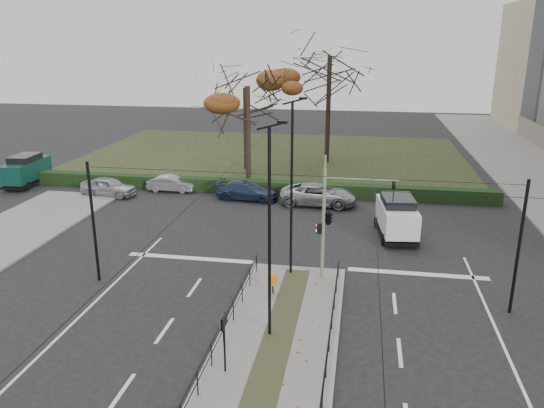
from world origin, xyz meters
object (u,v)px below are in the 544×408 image
at_px(parked_car_first, 108,187).
at_px(rust_tree, 245,88).
at_px(white_van, 397,216).
at_px(info_panel, 224,328).
at_px(parked_car_second, 171,184).
at_px(litter_bin, 273,280).
at_px(green_van, 26,169).
at_px(traffic_light, 330,216).
at_px(bare_tree_center, 330,64).
at_px(bare_tree_near, 247,93).
at_px(parked_car_fourth, 318,194).
at_px(parked_car_third, 247,191).
at_px(streetlamp_median_near, 270,232).
at_px(streetlamp_median_far, 292,188).

distance_m(parked_car_first, rust_tree, 14.78).
bearing_deg(white_van, parked_car_first, 166.30).
height_order(info_panel, parked_car_second, info_panel).
xyz_separation_m(parked_car_second, rust_tree, (4.25, 8.08, 6.73)).
relative_size(litter_bin, green_van, 0.19).
relative_size(traffic_light, bare_tree_center, 0.42).
bearing_deg(bare_tree_near, info_panel, -79.61).
bearing_deg(parked_car_fourth, bare_tree_near, 49.96).
relative_size(parked_car_first, parked_car_third, 0.91).
relative_size(parked_car_fourth, bare_tree_near, 0.53).
bearing_deg(streetlamp_median_near, litter_bin, 97.76).
distance_m(streetlamp_median_near, parked_car_fourth, 18.52).
bearing_deg(bare_tree_near, bare_tree_center, 53.67).
height_order(parked_car_first, white_van, white_van).
xyz_separation_m(litter_bin, parked_car_second, (-10.83, 16.22, -0.21)).
xyz_separation_m(streetlamp_median_far, green_van, (-23.61, 13.69, -3.30)).
distance_m(litter_bin, parked_car_fourth, 14.63).
bearing_deg(streetlamp_median_near, bare_tree_near, 104.15).
xyz_separation_m(parked_car_second, parked_car_third, (6.34, -1.21, 0.07)).
distance_m(white_van, bare_tree_center, 21.75).
bearing_deg(bare_tree_near, green_van, -166.21).
height_order(streetlamp_median_near, parked_car_fourth, streetlamp_median_near).
bearing_deg(parked_car_first, parked_car_third, -80.64).
bearing_deg(streetlamp_median_far, parked_car_second, 129.36).
bearing_deg(parked_car_fourth, bare_tree_center, 3.72).
distance_m(streetlamp_median_far, parked_car_first, 19.93).
bearing_deg(traffic_light, parked_car_third, 118.24).
relative_size(traffic_light, parked_car_second, 1.50).
xyz_separation_m(info_panel, green_van, (-22.42, 22.30, -0.58)).
bearing_deg(parked_car_fourth, rust_tree, 39.52).
bearing_deg(parked_car_third, streetlamp_median_far, -152.26).
height_order(litter_bin, bare_tree_center, bare_tree_center).
xyz_separation_m(streetlamp_median_near, bare_tree_near, (-6.02, 23.90, 2.78)).
relative_size(parked_car_third, white_van, 0.96).
distance_m(parked_car_first, white_van, 21.70).
distance_m(traffic_light, litter_bin, 4.11).
distance_m(parked_car_third, rust_tree, 11.62).
bearing_deg(parked_car_fourth, parked_car_first, 93.62).
distance_m(litter_bin, streetlamp_median_far, 4.49).
height_order(litter_bin, bare_tree_near, bare_tree_near).
bearing_deg(bare_tree_near, parked_car_second, -141.85).
xyz_separation_m(parked_car_first, parked_car_second, (4.24, 2.04, -0.11)).
height_order(info_panel, bare_tree_near, bare_tree_near).
height_order(parked_car_first, bare_tree_near, bare_tree_near).
xyz_separation_m(litter_bin, info_panel, (-0.67, -6.23, 1.05)).
distance_m(traffic_light, parked_car_first, 21.38).
height_order(info_panel, parked_car_first, info_panel).
distance_m(traffic_light, info_panel, 9.06).
bearing_deg(traffic_light, rust_tree, 112.11).
relative_size(parked_car_third, green_van, 0.92).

